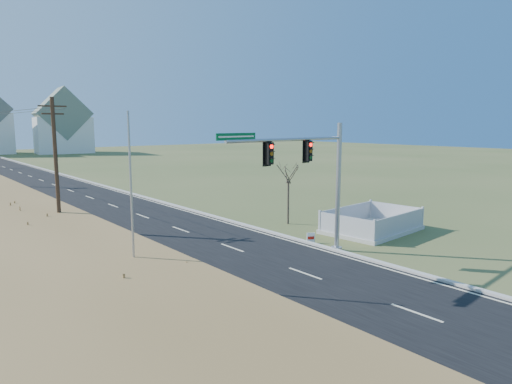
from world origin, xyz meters
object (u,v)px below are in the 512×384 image
(fence_enclosure, at_px, (372,227))
(flagpole, at_px, (132,217))
(traffic_signal_mast, at_px, (318,176))
(open_sign, at_px, (311,238))
(bare_tree, at_px, (289,172))

(fence_enclosure, height_order, flagpole, flagpole)
(traffic_signal_mast, xyz_separation_m, open_sign, (1.87, 2.24, -4.14))
(fence_enclosure, bearing_deg, flagpole, 173.92)
(bare_tree, bearing_deg, open_sign, -118.54)
(fence_enclosure, xyz_separation_m, bare_tree, (-2.83, 5.31, 3.53))
(open_sign, xyz_separation_m, bare_tree, (2.67, 4.91, 3.48))
(flagpole, xyz_separation_m, bare_tree, (14.17, 5.02, 0.71))
(fence_enclosure, xyz_separation_m, flagpole, (-16.99, 0.30, 2.82))
(traffic_signal_mast, relative_size, fence_enclosure, 1.34)
(traffic_signal_mast, bearing_deg, bare_tree, 52.32)
(fence_enclosure, height_order, open_sign, fence_enclosure)
(traffic_signal_mast, bearing_deg, flagpole, 162.22)
(traffic_signal_mast, relative_size, flagpole, 1.17)
(traffic_signal_mast, bearing_deg, fence_enclosure, 8.72)
(flagpole, distance_m, bare_tree, 15.05)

